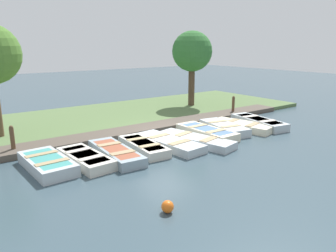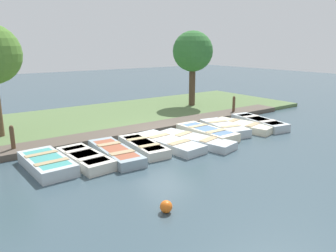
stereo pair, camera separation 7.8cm
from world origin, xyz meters
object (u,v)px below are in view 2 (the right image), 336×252
at_px(rowboat_0, 47,163).
at_px(rowboat_7, 224,128).
at_px(rowboat_2, 115,153).
at_px(rowboat_1, 85,158).
at_px(rowboat_3, 143,146).
at_px(rowboat_8, 242,126).
at_px(mooring_post_far, 234,106).
at_px(rowboat_9, 259,122).
at_px(rowboat_5, 195,140).
at_px(park_tree_left, 193,52).
at_px(mooring_post_near, 13,140).
at_px(rowboat_6, 207,132).
at_px(rowboat_4, 169,143).
at_px(buoy, 166,207).

height_order(rowboat_0, rowboat_7, rowboat_0).
bearing_deg(rowboat_2, rowboat_1, -88.70).
height_order(rowboat_1, rowboat_3, rowboat_1).
xyz_separation_m(rowboat_2, rowboat_8, (-0.03, 7.18, -0.01)).
bearing_deg(mooring_post_far, rowboat_7, -53.55).
height_order(rowboat_0, rowboat_9, rowboat_0).
distance_m(rowboat_1, rowboat_5, 4.86).
relative_size(rowboat_3, park_tree_left, 0.58).
height_order(mooring_post_near, park_tree_left, park_tree_left).
height_order(rowboat_6, mooring_post_far, mooring_post_far).
bearing_deg(rowboat_4, rowboat_2, -98.79).
xyz_separation_m(rowboat_1, mooring_post_near, (-2.56, -1.88, 0.41)).
relative_size(mooring_post_near, park_tree_left, 0.23).
distance_m(rowboat_6, rowboat_9, 3.61).
distance_m(rowboat_2, park_tree_left, 11.13).
xyz_separation_m(rowboat_2, mooring_post_near, (-2.61, -3.08, 0.41)).
relative_size(rowboat_3, mooring_post_far, 2.46).
xyz_separation_m(rowboat_5, rowboat_7, (-0.70, 2.47, 0.04)).
xyz_separation_m(rowboat_7, buoy, (4.83, -7.00, -0.04)).
height_order(rowboat_5, mooring_post_far, mooring_post_far).
bearing_deg(rowboat_4, rowboat_8, 86.19).
bearing_deg(buoy, rowboat_1, -176.35).
bearing_deg(rowboat_6, rowboat_1, -89.80).
relative_size(rowboat_3, rowboat_5, 0.79).
height_order(rowboat_1, rowboat_7, rowboat_7).
bearing_deg(rowboat_5, buoy, -61.22).
relative_size(rowboat_3, mooring_post_near, 2.46).
bearing_deg(park_tree_left, rowboat_0, -63.55).
distance_m(rowboat_0, park_tree_left, 13.05).
distance_m(rowboat_8, mooring_post_far, 3.37).
relative_size(rowboat_1, rowboat_9, 0.82).
relative_size(rowboat_0, park_tree_left, 0.55).
distance_m(rowboat_9, mooring_post_far, 2.80).
height_order(rowboat_2, rowboat_9, rowboat_9).
relative_size(rowboat_7, rowboat_9, 0.87).
bearing_deg(rowboat_6, rowboat_7, 93.90).
xyz_separation_m(rowboat_3, rowboat_5, (0.54, 2.33, -0.02)).
bearing_deg(mooring_post_far, rowboat_3, -72.49).
distance_m(rowboat_9, mooring_post_near, 11.83).
xyz_separation_m(rowboat_2, rowboat_5, (0.47, 3.62, -0.02)).
distance_m(rowboat_1, rowboat_9, 9.65).
bearing_deg(rowboat_1, rowboat_3, 87.23).
height_order(rowboat_3, rowboat_9, rowboat_9).
bearing_deg(rowboat_0, rowboat_9, 85.77).
distance_m(rowboat_0, mooring_post_near, 2.42).
relative_size(rowboat_0, mooring_post_near, 2.35).
bearing_deg(rowboat_2, rowboat_0, -93.25).
height_order(rowboat_3, buoy, rowboat_3).
bearing_deg(rowboat_7, rowboat_5, -63.68).
bearing_deg(rowboat_3, rowboat_1, -84.91).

